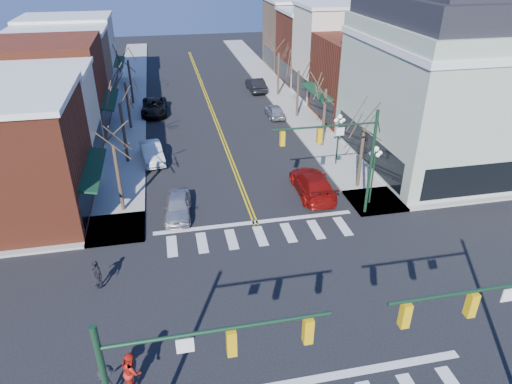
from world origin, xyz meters
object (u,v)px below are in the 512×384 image
pedestrian_red_b (132,371)px  pedestrian_dark_a (97,274)px  car_left_far (154,107)px  lamppost_corner (374,165)px  car_left_near (178,206)px  car_left_mid (152,153)px  car_right_far (256,85)px  car_right_mid (274,111)px  lamppost_midblock (339,131)px  car_right_near (313,183)px  pedestrian_dark_b (108,382)px  victorian_corner (447,80)px

pedestrian_red_b → pedestrian_dark_a: pedestrian_red_b is taller
car_left_far → pedestrian_red_b: bearing=-89.8°
car_left_far → pedestrian_red_b: size_ratio=2.88×
lamppost_corner → car_left_near: lamppost_corner is taller
car_left_mid → pedestrian_dark_a: size_ratio=2.85×
car_right_far → pedestrian_dark_a: (-15.46, -34.20, 0.14)m
lamppost_corner → car_right_mid: size_ratio=1.10×
lamppost_corner → pedestrian_red_b: size_ratio=2.26×
car_left_mid → car_left_far: bearing=81.0°
lamppost_corner → lamppost_midblock: same height
car_left_near → car_right_near: bearing=11.7°
car_right_mid → car_left_far: bearing=-17.6°
pedestrian_red_b → car_right_far: bearing=-27.5°
car_right_far → pedestrian_red_b: (-13.50, -40.96, 0.30)m
car_left_near → pedestrian_dark_a: bearing=-118.8°
lamppost_midblock → pedestrian_dark_b: lamppost_midblock is taller
car_left_near → car_left_far: car_left_far is taller
car_left_far → car_right_mid: (12.23, -3.65, -0.10)m
lamppost_corner → car_left_mid: lamppost_corner is taller
car_right_far → pedestrian_dark_a: size_ratio=3.07×
car_right_near → pedestrian_red_b: bearing=51.8°
lamppost_corner → pedestrian_dark_a: 18.37m
car_right_far → pedestrian_dark_a: 37.53m
car_left_far → car_right_mid: car_left_far is taller
car_right_far → pedestrian_red_b: size_ratio=2.55×
victorian_corner → pedestrian_red_b: bearing=-142.7°
car_right_near → pedestrian_dark_a: pedestrian_dark_a is taller
lamppost_midblock → pedestrian_dark_b: size_ratio=2.62×
lamppost_midblock → car_left_far: bearing=131.4°
car_left_near → car_left_mid: size_ratio=0.92×
lamppost_midblock → pedestrian_red_b: bearing=-129.8°
car_left_near → car_left_mid: (-1.60, 9.22, 0.04)m
car_left_mid → pedestrian_dark_a: 16.03m
car_left_far → pedestrian_dark_b: bearing=-91.3°
car_left_near → lamppost_midblock: bearing=27.6°
car_left_mid → pedestrian_dark_a: bearing=-107.9°
lamppost_corner → car_left_far: bearing=122.2°
lamppost_midblock → car_right_mid: (-2.06, 12.57, -2.29)m
car_right_far → victorian_corner: bearing=113.0°
lamppost_midblock → car_right_far: size_ratio=0.89×
car_left_near → pedestrian_dark_b: size_ratio=2.53×
lamppost_midblock → car_left_mid: bearing=165.0°
lamppost_midblock → car_left_near: lamppost_midblock is taller
car_left_near → car_right_far: size_ratio=0.86×
car_right_near → pedestrian_dark_b: size_ratio=3.49×
car_right_near → car_right_mid: (1.34, 16.82, -0.17)m
victorian_corner → car_right_near: (-11.70, -3.75, -5.82)m
pedestrian_dark_a → pedestrian_dark_b: bearing=-22.5°
car_right_mid → pedestrian_dark_b: bearing=64.5°
lamppost_corner → pedestrian_dark_a: size_ratio=2.72×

